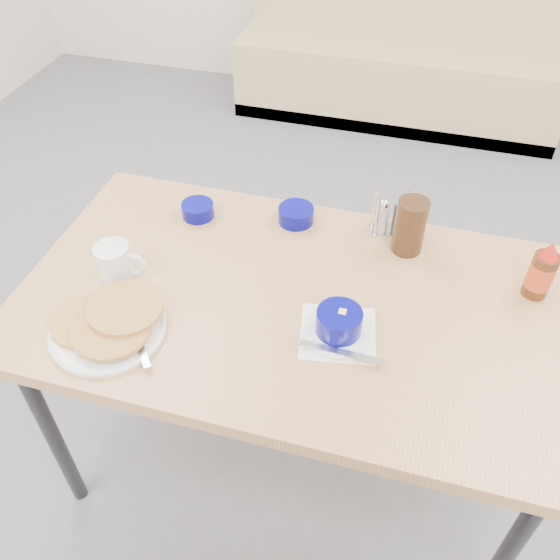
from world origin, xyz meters
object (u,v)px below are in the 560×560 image
(grits_setting, at_px, (339,325))
(amber_tumbler, at_px, (410,226))
(coffee_mug, at_px, (116,263))
(pancake_plate, at_px, (108,324))
(syrup_bottle, at_px, (542,272))
(creamer_bowl, at_px, (198,210))
(booth_bench, at_px, (401,57))
(dining_table, at_px, (294,315))
(butter_bowl, at_px, (296,215))
(condiment_caddy, at_px, (390,218))

(grits_setting, relative_size, amber_tumbler, 1.41)
(coffee_mug, height_order, grits_setting, coffee_mug)
(pancake_plate, relative_size, syrup_bottle, 1.76)
(creamer_bowl, distance_m, amber_tumbler, 0.61)
(amber_tumbler, bearing_deg, coffee_mug, -155.75)
(coffee_mug, relative_size, amber_tumbler, 0.83)
(coffee_mug, xyz_separation_m, grits_setting, (0.59, -0.04, -0.02))
(amber_tumbler, relative_size, syrup_bottle, 0.95)
(booth_bench, height_order, dining_table, booth_bench)
(grits_setting, height_order, creamer_bowl, grits_setting)
(amber_tumbler, height_order, syrup_bottle, syrup_bottle)
(booth_bench, relative_size, butter_bowl, 18.46)
(booth_bench, bearing_deg, grits_setting, -87.16)
(dining_table, xyz_separation_m, syrup_bottle, (0.58, 0.19, 0.13))
(butter_bowl, bearing_deg, grits_setting, -62.43)
(dining_table, relative_size, pancake_plate, 4.76)
(creamer_bowl, height_order, condiment_caddy, condiment_caddy)
(dining_table, distance_m, coffee_mug, 0.48)
(coffee_mug, height_order, amber_tumbler, amber_tumbler)
(coffee_mug, relative_size, butter_bowl, 1.28)
(amber_tumbler, distance_m, condiment_caddy, 0.10)
(pancake_plate, bearing_deg, syrup_bottle, 22.55)
(grits_setting, height_order, amber_tumbler, amber_tumbler)
(dining_table, relative_size, syrup_bottle, 8.38)
(dining_table, relative_size, condiment_caddy, 11.07)
(creamer_bowl, xyz_separation_m, amber_tumbler, (0.61, 0.02, 0.06))
(butter_bowl, bearing_deg, condiment_caddy, 6.61)
(booth_bench, bearing_deg, coffee_mug, -100.16)
(coffee_mug, relative_size, condiment_caddy, 1.04)
(creamer_bowl, xyz_separation_m, syrup_bottle, (0.94, -0.07, 0.05))
(coffee_mug, height_order, condiment_caddy, condiment_caddy)
(coffee_mug, bearing_deg, condiment_caddy, 30.77)
(condiment_caddy, bearing_deg, creamer_bowl, 169.51)
(pancake_plate, distance_m, coffee_mug, 0.19)
(butter_bowl, bearing_deg, syrup_bottle, -10.65)
(dining_table, distance_m, pancake_plate, 0.47)
(coffee_mug, bearing_deg, grits_setting, -3.72)
(pancake_plate, relative_size, condiment_caddy, 2.32)
(booth_bench, relative_size, dining_table, 1.36)
(grits_setting, bearing_deg, creamer_bowl, 145.04)
(grits_setting, height_order, condiment_caddy, condiment_caddy)
(pancake_plate, bearing_deg, butter_bowl, 58.73)
(booth_bench, height_order, condiment_caddy, booth_bench)
(pancake_plate, xyz_separation_m, syrup_bottle, (0.98, 0.41, 0.05))
(pancake_plate, distance_m, amber_tumbler, 0.82)
(coffee_mug, xyz_separation_m, butter_bowl, (0.39, 0.36, -0.03))
(amber_tumbler, bearing_deg, booth_bench, 96.23)
(booth_bench, relative_size, syrup_bottle, 11.37)
(pancake_plate, xyz_separation_m, creamer_bowl, (0.04, 0.48, 0.00))
(coffee_mug, bearing_deg, booth_bench, 79.84)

